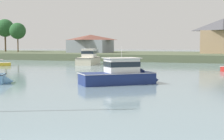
# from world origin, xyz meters

# --- Properties ---
(far_shore_bank) EXTENTS (236.72, 41.46, 1.61)m
(far_shore_bank) POSITION_xyz_m (0.00, 83.56, 0.81)
(far_shore_bank) COLOR #4C563D
(far_shore_bank) RESTS_ON ground
(cruiser_cream) EXTENTS (4.84, 11.05, 5.01)m
(cruiser_cream) POSITION_xyz_m (-20.64, 52.65, 0.67)
(cruiser_cream) COLOR beige
(cruiser_cream) RESTS_ON ground
(cruiser_navy) EXTENTS (7.93, 7.24, 4.59)m
(cruiser_navy) POSITION_xyz_m (-3.88, 22.47, 0.61)
(cruiser_navy) COLOR navy
(cruiser_navy) RESTS_ON ground
(shore_tree_inland_a) EXTENTS (5.74, 5.74, 10.50)m
(shore_tree_inland_a) POSITION_xyz_m (-63.38, 82.77, 9.20)
(shore_tree_inland_a) COLOR brown
(shore_tree_inland_a) RESTS_ON far_shore_bank
(shore_tree_inland_b) EXTENTS (5.02, 5.02, 8.97)m
(shore_tree_inland_b) POSITION_xyz_m (-56.35, 79.60, 8.05)
(shore_tree_inland_b) COLOR brown
(shore_tree_inland_b) RESTS_ON far_shore_bank
(cottage_hillside) EXTENTS (11.78, 10.28, 5.09)m
(cottage_hillside) POSITION_xyz_m (-32.27, 80.31, 4.24)
(cottage_hillside) COLOR gray
(cottage_hillside) RESTS_ON far_shore_bank
(cottage_behind_trees) EXTENTS (11.53, 8.42, 8.85)m
(cottage_behind_trees) POSITION_xyz_m (3.76, 81.97, 6.20)
(cottage_behind_trees) COLOR tan
(cottage_behind_trees) RESTS_ON far_shore_bank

